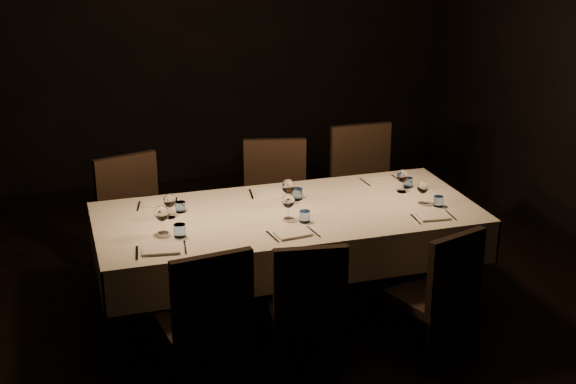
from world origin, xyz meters
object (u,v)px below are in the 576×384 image
object	(u,v)px
chair_near_left	(207,318)
chair_far_left	(135,217)
chair_far_center	(276,200)
chair_near_center	(307,302)
chair_near_right	(442,289)
dining_table	(288,222)
chair_far_right	(365,186)

from	to	relation	value
chair_near_left	chair_far_left	world-z (taller)	chair_far_left
chair_near_left	chair_far_center	world-z (taller)	chair_far_center
chair_near_center	chair_far_center	world-z (taller)	chair_far_center
chair_near_right	chair_far_left	world-z (taller)	chair_far_left
dining_table	chair_near_center	size ratio (longest dim) A/B	2.85
chair_near_right	dining_table	bearing A→B (deg)	-66.71
dining_table	chair_far_left	bearing A→B (deg)	140.65
chair_near_center	chair_near_right	distance (m)	0.84
chair_near_center	chair_far_center	xyz separation A→B (m)	(0.25, 1.53, 0.05)
chair_far_right	chair_near_right	bearing A→B (deg)	-95.60
chair_near_center	chair_near_right	size ratio (longest dim) A/B	1.01
chair_far_left	chair_far_right	world-z (taller)	chair_far_right
dining_table	chair_far_left	world-z (taller)	chair_far_left
chair_near_left	chair_far_left	size ratio (longest dim) A/B	0.98
dining_table	chair_far_right	world-z (taller)	chair_far_right
dining_table	chair_far_center	bearing A→B (deg)	79.78
chair_far_center	chair_far_left	bearing A→B (deg)	-165.89
chair_far_center	chair_far_right	world-z (taller)	chair_far_right
chair_far_left	chair_far_right	xyz separation A→B (m)	(1.82, 0.06, 0.03)
chair_far_left	chair_far_center	size ratio (longest dim) A/B	0.98
chair_far_center	chair_far_right	xyz separation A→B (m)	(0.75, 0.05, 0.02)
chair_near_left	chair_far_center	xyz separation A→B (m)	(0.86, 1.59, 0.02)
chair_near_left	chair_near_center	size ratio (longest dim) A/B	1.08
chair_near_right	chair_far_left	xyz separation A→B (m)	(-1.65, 1.59, 0.04)
chair_far_left	chair_far_center	xyz separation A→B (m)	(1.07, 0.01, 0.01)
chair_near_left	dining_table	bearing A→B (deg)	-138.78
chair_near_right	chair_far_left	size ratio (longest dim) A/B	0.90
chair_far_center	chair_far_right	distance (m)	0.76
chair_near_center	dining_table	bearing A→B (deg)	-89.98
chair_near_center	chair_far_left	distance (m)	1.72
chair_near_left	chair_near_right	size ratio (longest dim) A/B	1.09
dining_table	chair_near_left	size ratio (longest dim) A/B	2.64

